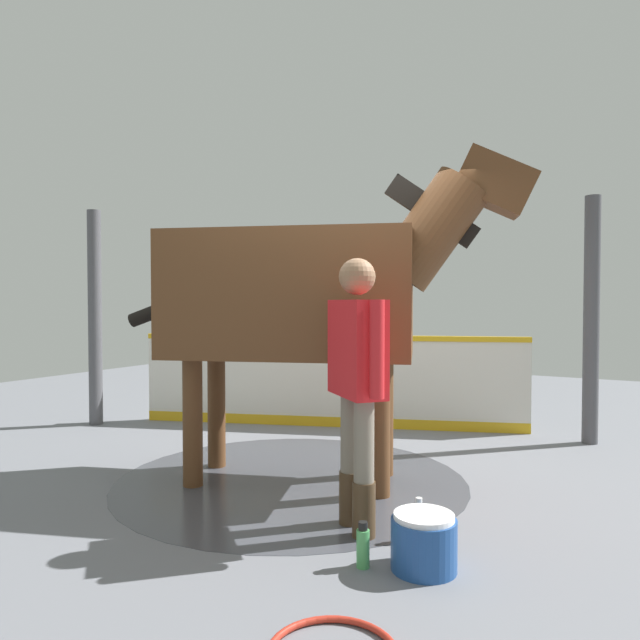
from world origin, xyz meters
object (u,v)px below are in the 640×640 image
(handler, at_px, (357,372))
(bottle_spray, at_px, (363,546))
(horse, at_px, (306,293))
(bottle_shampoo, at_px, (419,521))
(wash_bucket, at_px, (424,542))

(handler, height_order, bottle_spray, handler)
(horse, distance_m, handler, 1.22)
(horse, height_order, bottle_shampoo, horse)
(bottle_shampoo, bearing_deg, wash_bucket, -66.62)
(wash_bucket, xyz_separation_m, bottle_shampoo, (-0.16, 0.36, -0.03))
(wash_bucket, distance_m, bottle_spray, 0.34)
(bottle_spray, bearing_deg, horse, 132.04)
(bottle_shampoo, bearing_deg, handler, -174.67)
(handler, xyz_separation_m, bottle_spray, (0.26, -0.46, -0.92))
(bottle_shampoo, relative_size, bottle_spray, 1.05)
(handler, relative_size, wash_bucket, 4.83)
(handler, relative_size, bottle_spray, 6.88)
(horse, height_order, handler, horse)
(horse, xyz_separation_m, wash_bucket, (1.39, -1.06, -1.41))
(horse, xyz_separation_m, handler, (0.82, -0.73, -0.53))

